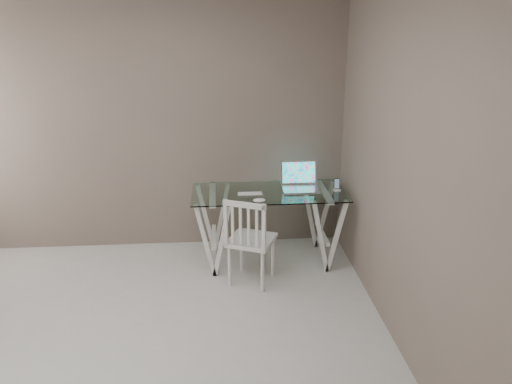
% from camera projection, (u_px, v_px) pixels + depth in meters
% --- Properties ---
extents(room, '(4.50, 4.52, 2.71)m').
position_uv_depth(room, '(86.00, 136.00, 2.84)').
color(room, '#B1AEA9').
rests_on(room, ground).
extents(desk, '(1.50, 0.70, 0.75)m').
position_uv_depth(desk, '(269.00, 226.00, 5.00)').
color(desk, silver).
rests_on(desk, ground).
extents(chair, '(0.52, 0.52, 0.86)m').
position_uv_depth(chair, '(249.00, 238.00, 4.51)').
color(chair, silver).
rests_on(chair, ground).
extents(laptop, '(0.37, 0.32, 0.26)m').
position_uv_depth(laptop, '(300.00, 182.00, 4.96)').
color(laptop, silver).
rests_on(laptop, desk).
extents(keyboard, '(0.25, 0.11, 0.01)m').
position_uv_depth(keyboard, '(250.00, 194.00, 4.80)').
color(keyboard, silver).
rests_on(keyboard, desk).
extents(mouse, '(0.11, 0.07, 0.04)m').
position_uv_depth(mouse, '(259.00, 200.00, 4.59)').
color(mouse, white).
rests_on(mouse, desk).
extents(phone_dock, '(0.07, 0.07, 0.12)m').
position_uv_depth(phone_dock, '(337.00, 187.00, 4.90)').
color(phone_dock, white).
rests_on(phone_dock, desk).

